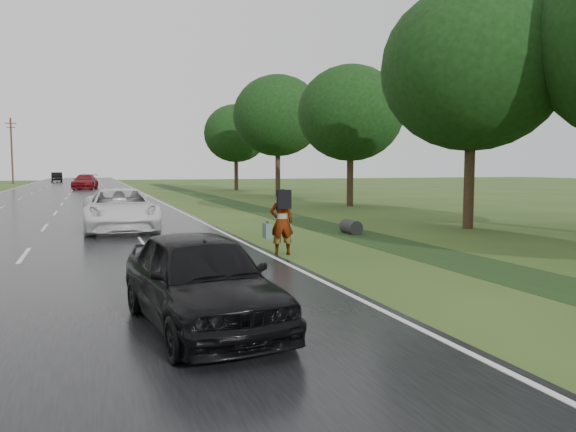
# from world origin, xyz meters

# --- Properties ---
(road) EXTENTS (14.00, 180.00, 0.04)m
(road) POSITION_xyz_m (0.00, 45.00, 0.02)
(road) COLOR black
(road) RESTS_ON ground
(edge_stripe_east) EXTENTS (0.12, 180.00, 0.01)m
(edge_stripe_east) POSITION_xyz_m (6.75, 45.00, 0.04)
(edge_stripe_east) COLOR silver
(edge_stripe_east) RESTS_ON road
(center_line) EXTENTS (0.12, 180.00, 0.01)m
(center_line) POSITION_xyz_m (0.00, 45.00, 0.04)
(center_line) COLOR silver
(center_line) RESTS_ON road
(drainage_ditch) EXTENTS (2.20, 120.00, 0.56)m
(drainage_ditch) POSITION_xyz_m (11.50, 18.71, 0.04)
(drainage_ditch) COLOR black
(drainage_ditch) RESTS_ON ground
(utility_pole_distant) EXTENTS (1.60, 0.26, 10.00)m
(utility_pole_distant) POSITION_xyz_m (-9.20, 85.00, 5.20)
(utility_pole_distant) COLOR #332015
(utility_pole_distant) RESTS_ON ground
(tree_east_b) EXTENTS (7.60, 7.60, 10.11)m
(tree_east_b) POSITION_xyz_m (17.00, 10.00, 6.68)
(tree_east_b) COLOR #332015
(tree_east_b) RESTS_ON ground
(tree_east_c) EXTENTS (7.00, 7.00, 9.29)m
(tree_east_c) POSITION_xyz_m (18.20, 24.00, 6.14)
(tree_east_c) COLOR #332015
(tree_east_c) RESTS_ON ground
(tree_east_d) EXTENTS (8.00, 8.00, 10.76)m
(tree_east_d) POSITION_xyz_m (17.80, 38.00, 7.15)
(tree_east_d) COLOR #332015
(tree_east_d) RESTS_ON ground
(tree_east_f) EXTENTS (7.20, 7.20, 9.62)m
(tree_east_f) POSITION_xyz_m (17.50, 52.00, 6.37)
(tree_east_f) COLOR #332015
(tree_east_f) RESTS_ON ground
(pedestrian) EXTENTS (0.90, 0.85, 1.96)m
(pedestrian) POSITION_xyz_m (7.17, 5.81, 1.01)
(pedestrian) COLOR #A5998C
(pedestrian) RESTS_ON ground
(white_pickup) EXTENTS (2.85, 6.16, 1.71)m
(white_pickup) POSITION_xyz_m (3.00, 13.87, 0.90)
(white_pickup) COLOR white
(white_pickup) RESTS_ON road
(dark_sedan) EXTENTS (2.34, 4.74, 1.56)m
(dark_sedan) POSITION_xyz_m (3.50, -1.01, 0.82)
(dark_sedan) COLOR black
(dark_sedan) RESTS_ON road
(far_car_red) EXTENTS (3.27, 6.21, 1.72)m
(far_car_red) POSITION_xyz_m (1.34, 60.04, 0.90)
(far_car_red) COLOR maroon
(far_car_red) RESTS_ON road
(far_car_dark) EXTENTS (2.15, 5.14, 1.65)m
(far_car_dark) POSITION_xyz_m (-3.59, 96.02, 0.87)
(far_car_dark) COLOR black
(far_car_dark) RESTS_ON road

